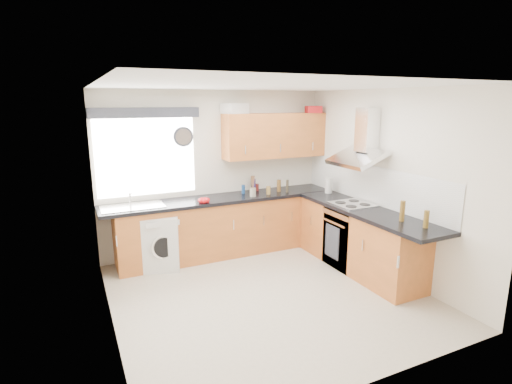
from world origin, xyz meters
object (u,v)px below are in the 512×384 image
oven (351,237)px  extractor_hood (362,143)px  upper_cabinets (275,135)px  washing_machine (160,241)px

oven → extractor_hood: 1.35m
oven → extractor_hood: extractor_hood is taller
extractor_hood → upper_cabinets: 1.48m
extractor_hood → oven: bearing=180.0°
extractor_hood → washing_machine: (-2.60, 1.10, -1.38)m
extractor_hood → upper_cabinets: upper_cabinets is taller
oven → upper_cabinets: bearing=112.5°
extractor_hood → washing_machine: size_ratio=1.00×
upper_cabinets → washing_machine: 2.42m
oven → extractor_hood: (0.10, -0.00, 1.34)m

